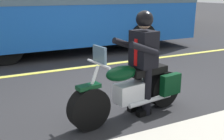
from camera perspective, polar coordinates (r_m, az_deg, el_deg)
ground_plane at (r=5.82m, az=1.54°, el=-4.10°), size 80.00×80.00×0.00m
lane_center_stripe at (r=7.56m, az=-5.51°, el=0.67°), size 60.00×0.16×0.01m
motorcycle_main at (r=4.49m, az=4.49°, el=-4.21°), size 2.22×0.80×1.26m
rider_main at (r=4.45m, az=6.53°, el=3.37°), size 0.68×0.62×1.74m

